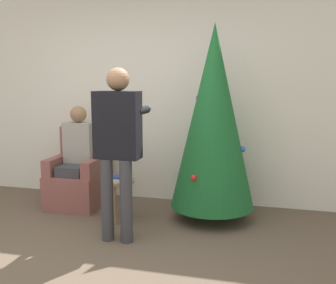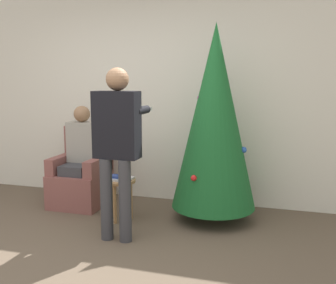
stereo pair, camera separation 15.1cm
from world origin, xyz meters
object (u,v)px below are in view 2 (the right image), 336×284
Objects in this scene: armchair at (82,178)px; side_stool at (119,187)px; christmas_tree at (215,117)px; person_seated at (80,152)px; person_standing at (117,138)px.

armchair is 0.78m from side_stool.
christmas_tree is 1.74m from person_seated.
person_standing is 3.61× the size of side_stool.
christmas_tree is at bearing 17.33° from side_stool.
person_standing is 0.81m from side_stool.
side_stool is (0.68, -0.39, 0.04)m from armchair.
person_seated reaches higher than armchair.
armchair is at bearing 150.07° from side_stool.
side_stool is at bearing -162.67° from christmas_tree.
christmas_tree reaches higher than person_seated.
person_standing is (-0.80, -0.79, -0.15)m from christmas_tree.
side_stool is (-0.20, 0.47, -0.62)m from person_standing.
armchair is at bearing 177.34° from christmas_tree.
christmas_tree is at bearing -1.76° from person_seated.
person_seated is 2.67× the size of side_stool.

